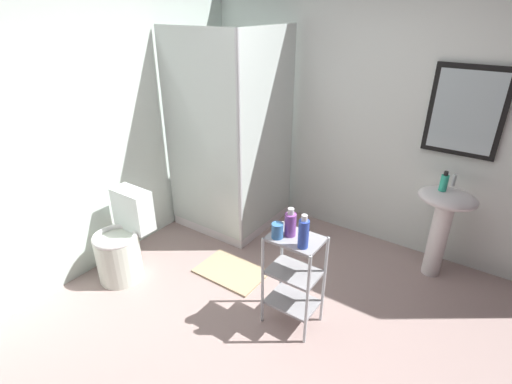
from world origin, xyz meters
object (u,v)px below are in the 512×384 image
hand_soap_bottle (444,182)px  conditioner_bottle_purple (290,224)px  rinse_cup (277,231)px  pedestal_sink (443,216)px  shower_stall (234,185)px  shampoo_bottle_blue (304,233)px  toilet (122,244)px  storage_cart (294,274)px  bath_mat (231,271)px

hand_soap_bottle → conditioner_bottle_purple: size_ratio=0.81×
rinse_cup → pedestal_sink: bearing=56.8°
shower_stall → shampoo_bottle_blue: shower_stall is taller
shampoo_bottle_blue → rinse_cup: (-0.20, 0.00, -0.05)m
hand_soap_bottle → toilet: bearing=-144.7°
shampoo_bottle_blue → storage_cart: bearing=142.9°
storage_cart → hand_soap_bottle: size_ratio=4.46×
toilet → pedestal_sink: bearing=35.1°
storage_cart → bath_mat: size_ratio=1.23×
toilet → storage_cart: bearing=13.1°
hand_soap_bottle → shampoo_bottle_blue: (-0.58, -1.25, -0.04)m
shower_stall → storage_cart: size_ratio=2.70×
shampoo_bottle_blue → pedestal_sink: bearing=63.5°
shampoo_bottle_blue → bath_mat: bearing=162.2°
pedestal_sink → storage_cart: pedestal_sink is taller
shower_stall → toilet: (-0.26, -1.23, -0.15)m
hand_soap_bottle → shampoo_bottle_blue: bearing=-115.1°
storage_cart → rinse_cup: rinse_cup is taller
bath_mat → toilet: bearing=-144.2°
hand_soap_bottle → bath_mat: bearing=-145.0°
pedestal_sink → bath_mat: pedestal_sink is taller
shower_stall → pedestal_sink: size_ratio=2.47×
shower_stall → toilet: size_ratio=2.63×
pedestal_sink → shampoo_bottle_blue: bearing=-116.5°
hand_soap_bottle → bath_mat: 1.93m
bath_mat → hand_soap_bottle: bearing=35.0°
shower_stall → pedestal_sink: (1.95, 0.32, 0.12)m
toilet → storage_cart: size_ratio=1.03×
storage_cart → rinse_cup: (-0.11, -0.07, 0.36)m
storage_cart → hand_soap_bottle: bearing=60.3°
pedestal_sink → storage_cart: (-0.73, -1.21, -0.14)m
rinse_cup → hand_soap_bottle: bearing=57.9°
hand_soap_bottle → conditioner_bottle_purple: 1.38m
shampoo_bottle_blue → bath_mat: 1.20m
storage_cart → shampoo_bottle_blue: size_ratio=3.11×
shower_stall → bath_mat: size_ratio=3.33×
storage_cart → toilet: bearing=-166.9°
bath_mat → shower_stall: bearing=125.5°
shower_stall → bath_mat: 0.96m
pedestal_sink → rinse_cup: bearing=-123.2°
pedestal_sink → shampoo_bottle_blue: 1.45m
storage_cart → shampoo_bottle_blue: (0.09, -0.07, 0.41)m
hand_soap_bottle → shampoo_bottle_blue: size_ratio=0.70×
storage_cart → bath_mat: 0.87m
storage_cart → rinse_cup: size_ratio=6.95×
pedestal_sink → conditioner_bottle_purple: bearing=-123.0°
shower_stall → bath_mat: shower_stall is taller
conditioner_bottle_purple → rinse_cup: bearing=-126.2°
pedestal_sink → shampoo_bottle_blue: shampoo_bottle_blue is taller
pedestal_sink → rinse_cup: 1.54m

